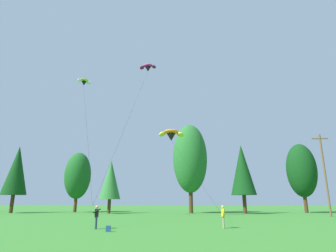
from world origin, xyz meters
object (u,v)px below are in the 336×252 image
(utility_pole, at_px, (325,172))
(parafoil_kite_high_lime_white, at_px, (84,82))
(kite_flyer_mid, at_px, (223,215))
(parafoil_kite_mid_orange, at_px, (171,135))
(kite_flyer_near, at_px, (97,215))
(parafoil_kite_far_magenta, at_px, (148,67))
(backpack, at_px, (108,229))

(utility_pole, distance_m, parafoil_kite_high_lime_white, 35.70)
(kite_flyer_mid, bearing_deg, parafoil_kite_mid_orange, 106.23)
(utility_pole, height_order, kite_flyer_mid, utility_pole)
(kite_flyer_near, height_order, kite_flyer_mid, same)
(utility_pole, relative_size, parafoil_kite_mid_orange, 0.62)
(parafoil_kite_far_magenta, bearing_deg, utility_pole, -10.43)
(parafoil_kite_far_magenta, bearing_deg, kite_flyer_near, -91.35)
(kite_flyer_mid, distance_m, parafoil_kite_far_magenta, 32.57)
(kite_flyer_near, distance_m, backpack, 2.45)
(kite_flyer_near, height_order, parafoil_kite_high_lime_white, parafoil_kite_high_lime_white)
(parafoil_kite_mid_orange, bearing_deg, backpack, -99.50)
(kite_flyer_mid, bearing_deg, parafoil_kite_high_lime_white, 142.57)
(kite_flyer_mid, bearing_deg, kite_flyer_near, -173.10)
(utility_pole, height_order, parafoil_kite_far_magenta, parafoil_kite_far_magenta)
(parafoil_kite_high_lime_white, bearing_deg, parafoil_kite_far_magenta, 42.20)
(kite_flyer_near, bearing_deg, utility_pole, 34.02)
(parafoil_kite_high_lime_white, relative_size, backpack, 43.93)
(kite_flyer_mid, xyz_separation_m, backpack, (-8.20, -2.97, -0.79))
(utility_pole, bearing_deg, parafoil_kite_far_magenta, 169.57)
(parafoil_kite_mid_orange, bearing_deg, kite_flyer_mid, -73.77)
(kite_flyer_near, xyz_separation_m, parafoil_kite_mid_orange, (4.76, 17.97, 10.44))
(utility_pole, distance_m, backpack, 31.19)
(parafoil_kite_far_magenta, distance_m, backpack, 33.88)
(parafoil_kite_high_lime_white, distance_m, parafoil_kite_far_magenta, 12.49)
(utility_pole, xyz_separation_m, parafoil_kite_far_magenta, (-25.01, 4.61, 18.69))
(kite_flyer_near, xyz_separation_m, parafoil_kite_far_magenta, (0.52, 21.84, 23.44))
(parafoil_kite_mid_orange, relative_size, backpack, 43.99)
(kite_flyer_near, relative_size, parafoil_kite_far_magenta, 0.07)
(utility_pole, bearing_deg, parafoil_kite_mid_orange, 177.97)
(kite_flyer_near, xyz_separation_m, backpack, (1.45, -1.81, -0.80))
(parafoil_kite_high_lime_white, relative_size, parafoil_kite_mid_orange, 1.00)
(parafoil_kite_high_lime_white, distance_m, parafoil_kite_mid_orange, 14.77)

